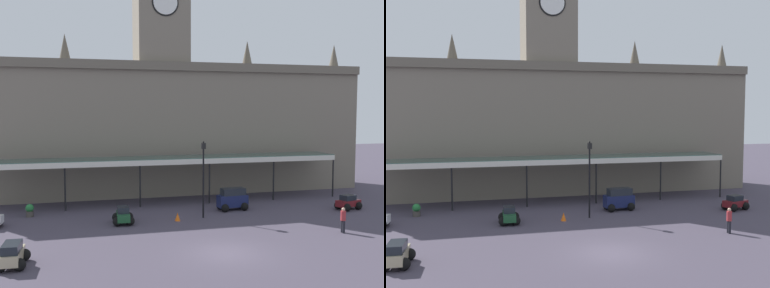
% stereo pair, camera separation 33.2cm
% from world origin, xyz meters
% --- Properties ---
extents(ground_plane, '(140.00, 140.00, 0.00)m').
position_xyz_m(ground_plane, '(0.00, 0.00, 0.00)').
color(ground_plane, '#443D4C').
extents(station_building, '(39.58, 6.03, 22.02)m').
position_xyz_m(station_building, '(0.00, 19.70, 7.09)').
color(station_building, slate).
rests_on(station_building, ground).
extents(entrance_canopy, '(30.02, 3.26, 3.95)m').
position_xyz_m(entrance_canopy, '(0.00, 14.47, 3.80)').
color(entrance_canopy, '#38564C').
rests_on(entrance_canopy, ground).
extents(car_navy_van, '(2.47, 1.73, 1.77)m').
position_xyz_m(car_navy_van, '(4.02, 10.20, 0.81)').
color(car_navy_van, '#19214C').
rests_on(car_navy_van, ground).
extents(car_beige_estate, '(1.62, 2.29, 1.27)m').
position_xyz_m(car_beige_estate, '(-11.30, 0.66, 0.56)').
color(car_beige_estate, tan).
rests_on(car_beige_estate, ground).
extents(car_maroon_sedan, '(2.21, 1.85, 1.19)m').
position_xyz_m(car_maroon_sedan, '(13.15, 8.05, 0.50)').
color(car_maroon_sedan, maroon).
rests_on(car_maroon_sedan, ground).
extents(car_green_sedan, '(1.58, 2.09, 1.19)m').
position_xyz_m(car_green_sedan, '(-4.92, 8.09, 0.50)').
color(car_green_sedan, '#1E512D').
rests_on(car_green_sedan, ground).
extents(pedestrian_beside_cars, '(0.34, 0.39, 1.67)m').
position_xyz_m(pedestrian_beside_cars, '(8.74, 2.04, 0.91)').
color(pedestrian_beside_cars, black).
rests_on(pedestrian_beside_cars, ground).
extents(victorian_lamppost, '(0.30, 0.30, 5.73)m').
position_xyz_m(victorian_lamppost, '(1.03, 8.27, 3.50)').
color(victorian_lamppost, black).
rests_on(victorian_lamppost, ground).
extents(traffic_cone, '(0.40, 0.40, 0.60)m').
position_xyz_m(traffic_cone, '(-1.03, 7.84, 0.30)').
color(traffic_cone, orange).
rests_on(traffic_cone, ground).
extents(planter_by_canopy, '(0.60, 0.60, 0.96)m').
position_xyz_m(planter_by_canopy, '(-11.53, 11.86, 0.49)').
color(planter_by_canopy, '#47423D').
rests_on(planter_by_canopy, ground).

